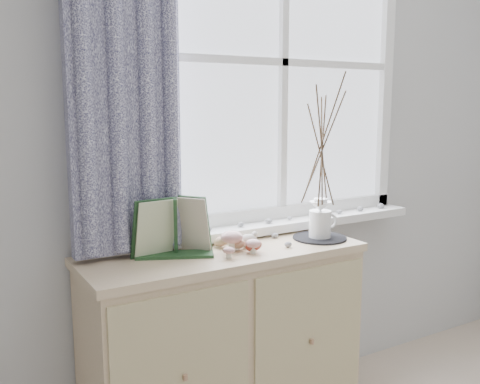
{
  "coord_description": "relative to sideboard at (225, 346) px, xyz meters",
  "views": [
    {
      "loc": [
        -1.2,
        -0.15,
        1.45
      ],
      "look_at": [
        -0.1,
        1.7,
        1.1
      ],
      "focal_mm": 40.0,
      "sensor_mm": 36.0,
      "label": 1
    }
  ],
  "objects": [
    {
      "name": "wooden_eggs",
      "position": [
        0.05,
        -0.02,
        0.45
      ],
      "size": [
        0.14,
        0.17,
        0.07
      ],
      "color": "tan",
      "rests_on": "sideboard"
    },
    {
      "name": "twig_pitcher",
      "position": [
        0.47,
        -0.05,
        0.86
      ],
      "size": [
        0.35,
        0.35,
        0.75
      ],
      "rotation": [
        0.0,
        0.0,
        -0.38
      ],
      "color": "white",
      "rests_on": "crocheted_doily"
    },
    {
      "name": "botanical_book",
      "position": [
        -0.21,
        -0.0,
        0.55
      ],
      "size": [
        0.38,
        0.27,
        0.25
      ],
      "primitive_type": null,
      "rotation": [
        0.0,
        0.0,
        -0.42
      ],
      "color": "#204423",
      "rests_on": "sideboard"
    },
    {
      "name": "sideboard",
      "position": [
        0.0,
        0.0,
        0.0
      ],
      "size": [
        1.2,
        0.45,
        0.85
      ],
      "color": "beige",
      "rests_on": "ground"
    },
    {
      "name": "songbird_figurine",
      "position": [
        0.11,
        -0.0,
        0.46
      ],
      "size": [
        0.13,
        0.07,
        0.06
      ],
      "primitive_type": null,
      "rotation": [
        0.0,
        0.0,
        0.11
      ],
      "color": "beige",
      "rests_on": "sideboard"
    },
    {
      "name": "crocheted_doily",
      "position": [
        0.47,
        -0.05,
        0.43
      ],
      "size": [
        0.24,
        0.24,
        0.01
      ],
      "primitive_type": "cylinder",
      "color": "black",
      "rests_on": "sideboard"
    },
    {
      "name": "sideboard_pebbles",
      "position": [
        0.3,
        0.0,
        0.44
      ],
      "size": [
        0.33,
        0.23,
        0.02
      ],
      "color": "gray",
      "rests_on": "sideboard"
    },
    {
      "name": "toadstool_cluster",
      "position": [
        0.03,
        -0.05,
        0.47
      ],
      "size": [
        0.18,
        0.15,
        0.09
      ],
      "color": "silver",
      "rests_on": "sideboard"
    }
  ]
}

